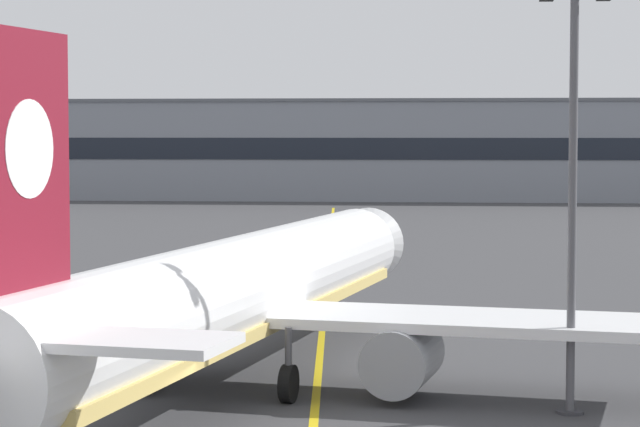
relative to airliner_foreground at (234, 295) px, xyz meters
The scene contains 4 objects.
taxiway_centreline 20.24m from the airliner_foreground, 85.70° to the left, with size 0.30×180.00×0.01m, color yellow.
airliner_foreground is the anchor object (origin of this frame).
apron_lamp_post 12.58m from the airliner_foreground, 15.32° to the right, with size 2.24×0.90×13.83m.
terminal_building 128.87m from the airliner_foreground, 86.06° to the left, with size 134.97×12.40×13.31m.
Camera 1 is at (5.73, -35.97, 9.22)m, focal length 73.91 mm.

